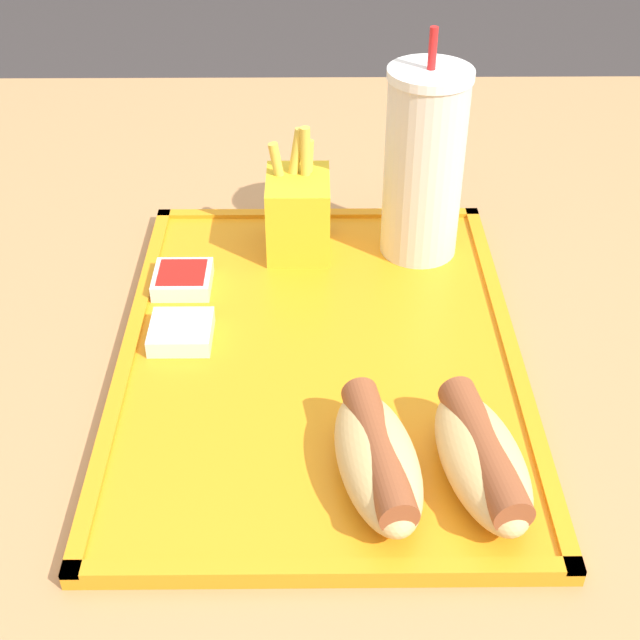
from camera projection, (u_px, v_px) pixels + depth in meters
The scene contains 7 objects.
food_tray at pixel (320, 354), 0.72m from camera, with size 0.44×0.32×0.01m.
soda_cup at pixel (424, 164), 0.78m from camera, with size 0.07×0.07×0.21m.
hot_dog_far at pixel (482, 457), 0.59m from camera, with size 0.14×0.07×0.04m.
hot_dog_near at pixel (378, 458), 0.59m from camera, with size 0.14×0.07×0.04m.
fries_carton at pixel (298, 211), 0.82m from camera, with size 0.07×0.06×0.12m.
sauce_cup_mayo at pixel (181, 331), 0.72m from camera, with size 0.05×0.05×0.02m.
sauce_cup_ketchup at pixel (183, 279), 0.78m from camera, with size 0.05×0.05×0.02m.
Camera 1 is at (0.52, -0.04, 1.19)m, focal length 50.00 mm.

